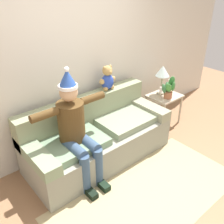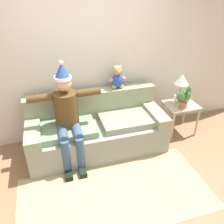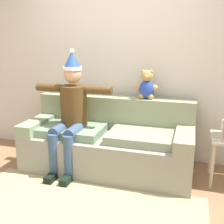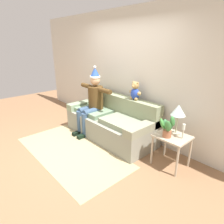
{
  "view_description": "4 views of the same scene",
  "coord_description": "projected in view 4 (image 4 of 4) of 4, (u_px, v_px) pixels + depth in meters",
  "views": [
    {
      "loc": [
        -1.82,
        -1.45,
        2.46
      ],
      "look_at": [
        0.15,
        0.86,
        0.78
      ],
      "focal_mm": 40.44,
      "sensor_mm": 36.0,
      "label": 1
    },
    {
      "loc": [
        -0.63,
        -1.99,
        2.43
      ],
      "look_at": [
        0.2,
        0.81,
        0.74
      ],
      "focal_mm": 36.79,
      "sensor_mm": 36.0,
      "label": 2
    },
    {
      "loc": [
        0.99,
        -2.15,
        1.63
      ],
      "look_at": [
        0.06,
        0.97,
        0.77
      ],
      "focal_mm": 43.47,
      "sensor_mm": 36.0,
      "label": 3
    },
    {
      "loc": [
        2.98,
        -1.64,
        2.02
      ],
      "look_at": [
        0.29,
        0.79,
        0.71
      ],
      "focal_mm": 31.18,
      "sensor_mm": 36.0,
      "label": 4
    }
  ],
  "objects": [
    {
      "name": "area_rug",
      "position": [
        71.0,
        152.0,
        3.79
      ],
      "size": [
        2.48,
        1.21,
        0.01
      ],
      "primitive_type": "cube",
      "color": "tan",
      "rests_on": "ground_plane"
    },
    {
      "name": "ground_plane",
      "position": [
        72.0,
        151.0,
        3.8
      ],
      "size": [
        10.0,
        10.0,
        0.0
      ],
      "primitive_type": "plane",
      "color": "#8F6747"
    },
    {
      "name": "side_table",
      "position": [
        172.0,
        141.0,
        3.24
      ],
      "size": [
        0.54,
        0.47,
        0.56
      ],
      "color": "#B5A78F",
      "rests_on": "ground_plane"
    },
    {
      "name": "candle_short",
      "position": [
        183.0,
        129.0,
        3.07
      ],
      "size": [
        0.04,
        0.04,
        0.25
      ],
      "color": "beige",
      "rests_on": "side_table"
    },
    {
      "name": "table_lamp",
      "position": [
        178.0,
        112.0,
        3.13
      ],
      "size": [
        0.24,
        0.24,
        0.52
      ],
      "color": "#B5AC93",
      "rests_on": "side_table"
    },
    {
      "name": "potted_plant",
      "position": [
        167.0,
        127.0,
        3.11
      ],
      "size": [
        0.27,
        0.24,
        0.4
      ],
      "color": "#A46141",
      "rests_on": "side_table"
    },
    {
      "name": "couch",
      "position": [
        111.0,
        121.0,
        4.33
      ],
      "size": [
        2.13,
        0.89,
        0.89
      ],
      "color": "gray",
      "rests_on": "ground_plane"
    },
    {
      "name": "candle_tall",
      "position": [
        165.0,
        126.0,
        3.25
      ],
      "size": [
        0.04,
        0.04,
        0.21
      ],
      "color": "beige",
      "rests_on": "side_table"
    },
    {
      "name": "back_wall",
      "position": [
        129.0,
        74.0,
        4.32
      ],
      "size": [
        7.0,
        0.1,
        2.7
      ],
      "primitive_type": "cube",
      "color": "beige",
      "rests_on": "ground_plane"
    },
    {
      "name": "teddy_bear",
      "position": [
        135.0,
        92.0,
        3.96
      ],
      "size": [
        0.29,
        0.17,
        0.38
      ],
      "color": "#2843A7",
      "rests_on": "couch"
    },
    {
      "name": "person_seated",
      "position": [
        92.0,
        100.0,
        4.39
      ],
      "size": [
        1.02,
        0.77,
        1.54
      ],
      "color": "#503719",
      "rests_on": "ground_plane"
    }
  ]
}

